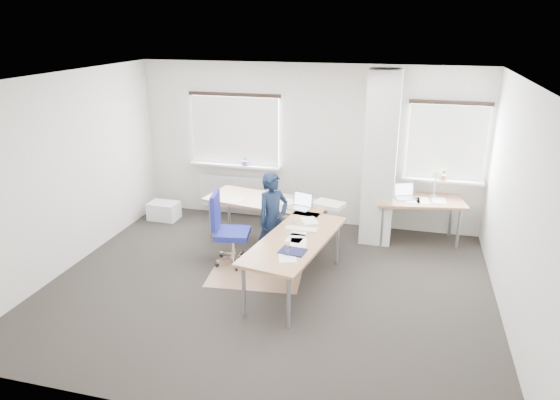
% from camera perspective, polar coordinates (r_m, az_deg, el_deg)
% --- Properties ---
extents(ground, '(6.00, 6.00, 0.00)m').
position_cam_1_polar(ground, '(6.99, -1.34, -9.78)').
color(ground, '#2A2522').
rests_on(ground, ground).
extents(room_shell, '(6.04, 5.04, 2.82)m').
position_cam_1_polar(room_shell, '(6.69, 1.11, 5.05)').
color(room_shell, '#BBB7AA').
rests_on(room_shell, ground).
extents(floor_mat, '(1.42, 1.24, 0.01)m').
position_cam_1_polar(floor_mat, '(7.36, -2.67, -8.17)').
color(floor_mat, '#986F53').
rests_on(floor_mat, ground).
extents(white_crate, '(0.54, 0.38, 0.32)m').
position_cam_1_polar(white_crate, '(9.41, -13.12, -1.20)').
color(white_crate, white).
rests_on(white_crate, ground).
extents(desk_main, '(2.40, 2.98, 0.96)m').
position_cam_1_polar(desk_main, '(7.33, 0.43, -2.30)').
color(desk_main, '#8B5E3C').
rests_on(desk_main, ground).
extents(desk_side, '(1.50, 0.93, 1.22)m').
position_cam_1_polar(desk_side, '(8.38, 15.64, -0.22)').
color(desk_side, '#8B5E3C').
rests_on(desk_side, ground).
extents(task_chair, '(0.61, 0.60, 1.11)m').
position_cam_1_polar(task_chair, '(7.51, -5.71, -5.05)').
color(task_chair, navy).
rests_on(task_chair, ground).
extents(person, '(0.59, 0.62, 1.43)m').
position_cam_1_polar(person, '(7.27, -0.81, -2.31)').
color(person, black).
rests_on(person, ground).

